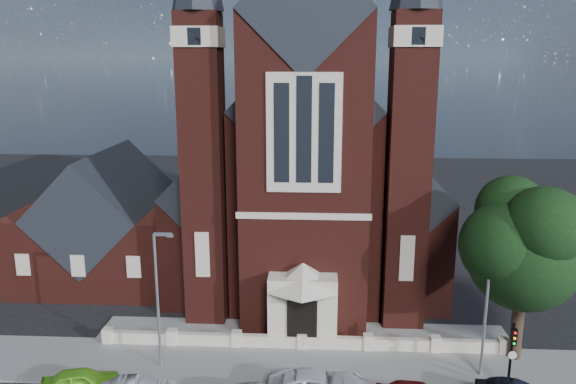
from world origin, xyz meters
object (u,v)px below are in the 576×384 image
street_lamp_left (159,293)px  traffic_signal (512,349)px  parish_hall (108,227)px  street_tree (529,249)px  car_lime_van (81,381)px  church (308,167)px  street_lamp_right (488,300)px

street_lamp_left → traffic_signal: street_lamp_left is taller
parish_hall → street_tree: size_ratio=1.14×
street_lamp_left → car_lime_van: size_ratio=2.04×
traffic_signal → church: bearing=118.2°
church → street_tree: bearing=-53.8°
street_tree → street_lamp_right: bearing=-145.7°
parish_hall → street_lamp_right: (26.09, -14.00, 0.59)m
church → street_tree: 21.38m
traffic_signal → parish_hall: bearing=150.0°
street_lamp_right → traffic_signal: size_ratio=2.02×
parish_hall → traffic_signal: (27.00, -15.57, -1.43)m
street_lamp_left → street_lamp_right: bearing=0.0°
street_tree → traffic_signal: 5.70m
parish_hall → street_tree: bearing=-23.3°
parish_hall → street_lamp_left: size_ratio=1.51×
street_lamp_right → street_tree: bearing=34.3°
traffic_signal → street_lamp_right: bearing=120.0°
traffic_signal → car_lime_van: 22.64m
car_lime_van → church: bearing=-45.1°
street_lamp_right → traffic_signal: 2.71m
parish_hall → street_lamp_left: bearing=-60.0°
street_tree → street_lamp_left: bearing=-175.2°
church → street_lamp_left: 20.84m
street_tree → traffic_signal: street_tree is taller
church → street_tree: size_ratio=3.26×
street_lamp_left → traffic_signal: (18.91, -1.57, -2.02)m
church → street_tree: church is taller
car_lime_van → street_tree: bearing=-96.7°
street_lamp_right → church: bearing=118.0°
parish_hall → traffic_signal: 31.20m
street_tree → car_lime_van: (-24.13, -4.42, -6.28)m
church → street_lamp_right: 21.76m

